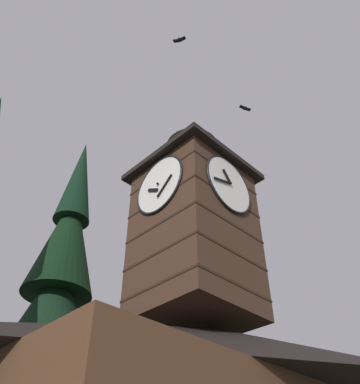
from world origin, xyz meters
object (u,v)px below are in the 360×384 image
at_px(clock_tower, 194,226).
at_px(flying_bird_high, 245,108).
at_px(pine_tree_behind, 47,343).
at_px(moon, 101,347).
at_px(flying_bird_low, 179,40).

height_order(clock_tower, flying_bird_high, flying_bird_high).
xyz_separation_m(pine_tree_behind, flying_bird_high, (-5.18, 8.46, 12.80)).
bearing_deg(clock_tower, moon, -118.54).
distance_m(clock_tower, flying_bird_high, 10.01).
relative_size(moon, flying_bird_low, 2.79).
height_order(moon, flying_bird_low, flying_bird_low).
relative_size(clock_tower, pine_tree_behind, 0.48).
distance_m(clock_tower, moon, 34.80).
distance_m(moon, flying_bird_high, 33.98).
xyz_separation_m(moon, flying_bird_high, (12.96, 31.23, 3.36)).
bearing_deg(moon, flying_bird_low, 59.63).
xyz_separation_m(clock_tower, moon, (-16.38, -30.12, 5.98)).
bearing_deg(flying_bird_high, moon, -112.53).
bearing_deg(flying_bird_low, moon, -120.37).
relative_size(pine_tree_behind, flying_bird_low, 29.06).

